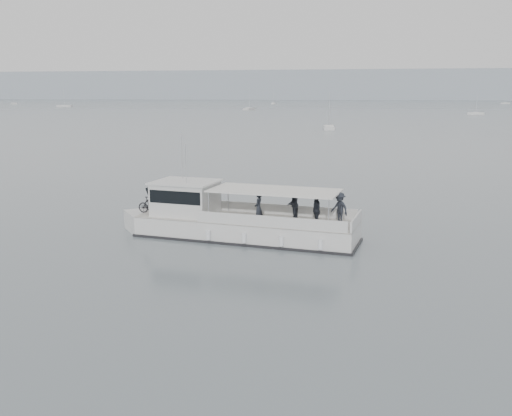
# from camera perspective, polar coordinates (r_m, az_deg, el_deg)

# --- Properties ---
(ground) EXTENTS (1400.00, 1400.00, 0.00)m
(ground) POSITION_cam_1_polar(r_m,az_deg,el_deg) (31.42, -2.84, -1.94)
(ground) COLOR slate
(ground) RESTS_ON ground
(headland) EXTENTS (1400.00, 90.00, 28.00)m
(headland) POSITION_cam_1_polar(r_m,az_deg,el_deg) (589.74, 10.53, 11.98)
(headland) COLOR #939EA8
(headland) RESTS_ON ground
(tour_boat) EXTENTS (12.85, 4.60, 5.35)m
(tour_boat) POSITION_cam_1_polar(r_m,az_deg,el_deg) (29.20, -3.03, -1.21)
(tour_boat) COLOR silver
(tour_boat) RESTS_ON ground
(moored_fleet) EXTENTS (437.63, 332.22, 11.17)m
(moored_fleet) POSITION_cam_1_polar(r_m,az_deg,el_deg) (234.84, 0.44, 9.82)
(moored_fleet) COLOR silver
(moored_fleet) RESTS_ON ground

